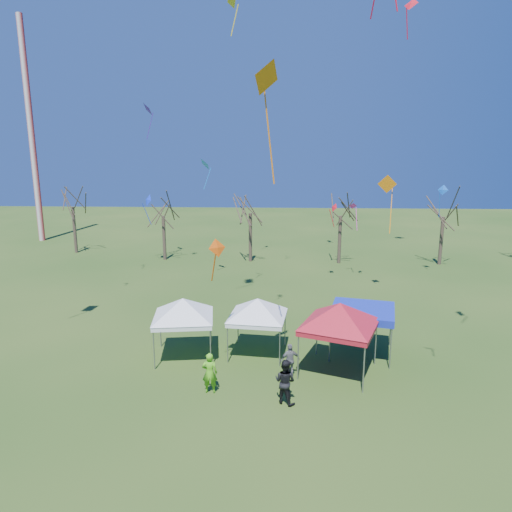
% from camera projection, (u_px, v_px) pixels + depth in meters
% --- Properties ---
extents(ground, '(140.00, 140.00, 0.00)m').
position_uv_depth(ground, '(268.00, 388.00, 20.02)').
color(ground, '#264716').
rests_on(ground, ground).
extents(radio_mast, '(0.70, 0.70, 25.00)m').
position_uv_depth(radio_mast, '(31.00, 132.00, 51.89)').
color(radio_mast, silver).
rests_on(radio_mast, ground).
extents(tree_0, '(3.83, 3.83, 8.44)m').
position_uv_depth(tree_0, '(71.00, 190.00, 46.37)').
color(tree_0, '#3D2D21').
rests_on(tree_0, ground).
extents(tree_1, '(3.42, 3.42, 7.54)m').
position_uv_depth(tree_1, '(162.00, 200.00, 43.34)').
color(tree_1, '#3D2D21').
rests_on(tree_1, ground).
extents(tree_2, '(3.71, 3.71, 8.18)m').
position_uv_depth(tree_2, '(250.00, 196.00, 42.54)').
color(tree_2, '#3D2D21').
rests_on(tree_2, ground).
extents(tree_3, '(3.59, 3.59, 7.91)m').
position_uv_depth(tree_3, '(341.00, 199.00, 41.83)').
color(tree_3, '#3D2D21').
rests_on(tree_3, ground).
extents(tree_4, '(3.58, 3.58, 7.89)m').
position_uv_depth(tree_4, '(445.00, 199.00, 41.31)').
color(tree_4, '#3D2D21').
rests_on(tree_4, ground).
extents(tent_white_west, '(3.99, 3.99, 3.56)m').
position_uv_depth(tent_white_west, '(183.00, 302.00, 22.54)').
color(tent_white_west, gray).
rests_on(tent_white_west, ground).
extents(tent_white_mid, '(3.86, 3.86, 3.42)m').
position_uv_depth(tent_white_mid, '(258.00, 302.00, 22.90)').
color(tent_white_mid, gray).
rests_on(tent_white_mid, ground).
extents(tent_red, '(4.16, 4.16, 3.93)m').
position_uv_depth(tent_red, '(340.00, 308.00, 20.83)').
color(tent_red, gray).
rests_on(tent_red, ground).
extents(tent_blue, '(3.70, 3.70, 2.43)m').
position_uv_depth(tent_blue, '(363.00, 312.00, 23.07)').
color(tent_blue, gray).
rests_on(tent_blue, ground).
extents(person_dark, '(1.15, 1.07, 1.89)m').
position_uv_depth(person_dark, '(285.00, 381.00, 18.63)').
color(person_dark, black).
rests_on(person_dark, ground).
extents(person_grey, '(1.01, 0.66, 1.59)m').
position_uv_depth(person_grey, '(290.00, 360.00, 20.90)').
color(person_grey, slate).
rests_on(person_grey, ground).
extents(person_green, '(0.68, 0.46, 1.81)m').
position_uv_depth(person_green, '(210.00, 373.00, 19.47)').
color(person_green, '#5ABC1E').
rests_on(person_green, ground).
extents(kite_18, '(0.95, 0.93, 2.07)m').
position_uv_depth(kite_18, '(411.00, 5.00, 24.16)').
color(kite_18, red).
rests_on(kite_18, ground).
extents(kite_13, '(1.14, 1.18, 2.92)m').
position_uv_depth(kite_13, '(148.00, 200.00, 41.46)').
color(kite_13, '#1635EB').
rests_on(kite_13, ground).
extents(kite_22, '(0.74, 0.72, 2.26)m').
position_uv_depth(kite_22, '(353.00, 207.00, 36.74)').
color(kite_22, '#EB34B1').
rests_on(kite_22, ground).
extents(kite_11, '(1.21, 1.34, 2.40)m').
position_uv_depth(kite_11, '(206.00, 164.00, 35.24)').
color(kite_11, '#1676F1').
rests_on(kite_11, ground).
extents(kite_1, '(0.88, 0.78, 1.94)m').
position_uv_depth(kite_1, '(217.00, 249.00, 20.10)').
color(kite_1, '#DF510B').
rests_on(kite_1, ground).
extents(kite_17, '(1.08, 0.64, 3.21)m').
position_uv_depth(kite_17, '(387.00, 185.00, 24.86)').
color(kite_17, orange).
rests_on(kite_17, ground).
extents(kite_24, '(0.92, 1.00, 2.44)m').
position_uv_depth(kite_24, '(232.00, 1.00, 25.94)').
color(kite_24, yellow).
rests_on(kite_24, ground).
extents(kite_5, '(1.45, 1.60, 4.60)m').
position_uv_depth(kite_5, '(266.00, 78.00, 16.92)').
color(kite_5, orange).
rests_on(kite_5, ground).
extents(kite_19, '(0.67, 0.80, 1.95)m').
position_uv_depth(kite_19, '(334.00, 208.00, 35.60)').
color(kite_19, red).
rests_on(kite_19, ground).
extents(kite_12, '(0.84, 0.71, 2.67)m').
position_uv_depth(kite_12, '(443.00, 191.00, 36.62)').
color(kite_12, blue).
rests_on(kite_12, ground).
extents(kite_2, '(1.37, 1.56, 3.22)m').
position_uv_depth(kite_2, '(148.00, 109.00, 40.02)').
color(kite_2, '#4717A1').
rests_on(kite_2, ground).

